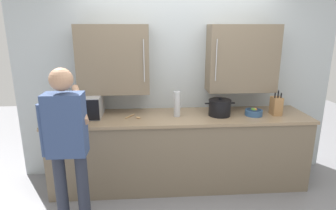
# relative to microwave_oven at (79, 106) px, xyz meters

# --- Properties ---
(back_wall_tiled) EXTENTS (4.15, 0.44, 2.54)m
(back_wall_tiled) POSITION_rel_microwave_oven_xyz_m (1.22, 0.29, 0.32)
(back_wall_tiled) COLOR #B2BCC1
(back_wall_tiled) RESTS_ON ground_plane
(counter_unit) EXTENTS (3.16, 0.71, 0.92)m
(counter_unit) POSITION_rel_microwave_oven_xyz_m (1.22, -0.04, -0.59)
(counter_unit) COLOR #756651
(counter_unit) RESTS_ON ground_plane
(microwave_oven) EXTENTS (0.50, 0.39, 0.26)m
(microwave_oven) POSITION_rel_microwave_oven_xyz_m (0.00, 0.00, 0.00)
(microwave_oven) COLOR #B7BABF
(microwave_oven) RESTS_ON counter_unit
(knife_block) EXTENTS (0.11, 0.15, 0.31)m
(knife_block) POSITION_rel_microwave_oven_xyz_m (2.40, -0.09, -0.02)
(knife_block) COLOR #A37547
(knife_block) RESTS_ON counter_unit
(wooden_spoon) EXTENTS (0.20, 0.18, 0.02)m
(wooden_spoon) POSITION_rel_microwave_oven_xyz_m (0.67, -0.09, -0.12)
(wooden_spoon) COLOR tan
(wooden_spoon) RESTS_ON counter_unit
(thermos_flask) EXTENTS (0.08, 0.08, 0.31)m
(thermos_flask) POSITION_rel_microwave_oven_xyz_m (1.18, -0.07, 0.02)
(thermos_flask) COLOR #B7BABF
(thermos_flask) RESTS_ON counter_unit
(stock_pot) EXTENTS (0.37, 0.27, 0.23)m
(stock_pot) POSITION_rel_microwave_oven_xyz_m (1.70, -0.07, -0.03)
(stock_pot) COLOR black
(stock_pot) RESTS_ON counter_unit
(fruit_bowl) EXTENTS (0.21, 0.21, 0.09)m
(fruit_bowl) POSITION_rel_microwave_oven_xyz_m (2.12, -0.10, -0.09)
(fruit_bowl) COLOR #335684
(fruit_bowl) RESTS_ON counter_unit
(person_figure) EXTENTS (0.44, 0.65, 1.64)m
(person_figure) POSITION_rel_microwave_oven_xyz_m (0.10, -0.91, -0.07)
(person_figure) COLOR #282D3D
(person_figure) RESTS_ON ground_plane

